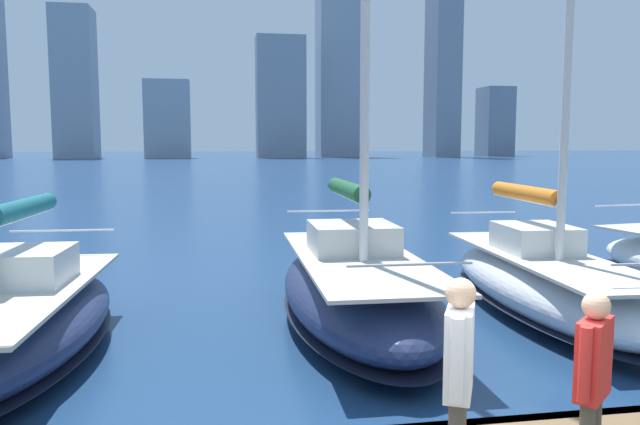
{
  "coord_description": "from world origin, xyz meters",
  "views": [
    {
      "loc": [
        1.97,
        4.43,
        3.43
      ],
      "look_at": [
        0.09,
        -6.58,
        2.2
      ],
      "focal_mm": 35.0,
      "sensor_mm": 36.0,
      "label": 1
    }
  ],
  "objects_px": {
    "sailboat_forest": "(357,286)",
    "sailboat_teal": "(9,319)",
    "sailboat_orange": "(543,280)",
    "person_white_shirt": "(459,367)",
    "person_red_shirt": "(593,372)"
  },
  "relations": [
    {
      "from": "sailboat_forest",
      "to": "sailboat_orange",
      "type": "bearing_deg",
      "value": -176.83
    },
    {
      "from": "sailboat_teal",
      "to": "sailboat_orange",
      "type": "bearing_deg",
      "value": -173.55
    },
    {
      "from": "sailboat_teal",
      "to": "person_white_shirt",
      "type": "height_order",
      "value": "sailboat_teal"
    },
    {
      "from": "sailboat_forest",
      "to": "person_white_shirt",
      "type": "xyz_separation_m",
      "value": [
        0.73,
        6.69,
        0.89
      ]
    },
    {
      "from": "sailboat_teal",
      "to": "person_white_shirt",
      "type": "xyz_separation_m",
      "value": [
        -5.11,
        5.8,
        1.0
      ]
    },
    {
      "from": "sailboat_forest",
      "to": "sailboat_teal",
      "type": "bearing_deg",
      "value": 8.63
    },
    {
      "from": "sailboat_forest",
      "to": "sailboat_teal",
      "type": "relative_size",
      "value": 1.29
    },
    {
      "from": "sailboat_orange",
      "to": "person_white_shirt",
      "type": "height_order",
      "value": "sailboat_orange"
    },
    {
      "from": "sailboat_forest",
      "to": "person_white_shirt",
      "type": "height_order",
      "value": "sailboat_forest"
    },
    {
      "from": "sailboat_forest",
      "to": "person_red_shirt",
      "type": "relative_size",
      "value": 7.8
    },
    {
      "from": "sailboat_orange",
      "to": "sailboat_forest",
      "type": "bearing_deg",
      "value": 3.17
    },
    {
      "from": "person_red_shirt",
      "to": "sailboat_forest",
      "type": "bearing_deg",
      "value": -86.79
    },
    {
      "from": "person_white_shirt",
      "to": "person_red_shirt",
      "type": "relative_size",
      "value": 1.08
    },
    {
      "from": "sailboat_forest",
      "to": "person_red_shirt",
      "type": "bearing_deg",
      "value": 93.21
    },
    {
      "from": "sailboat_forest",
      "to": "person_white_shirt",
      "type": "bearing_deg",
      "value": 83.8
    }
  ]
}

